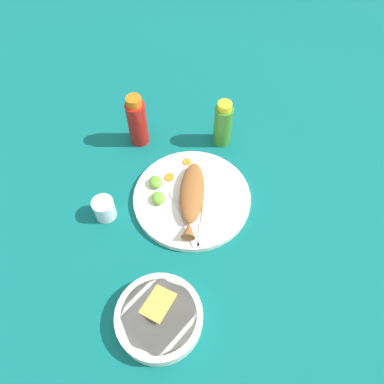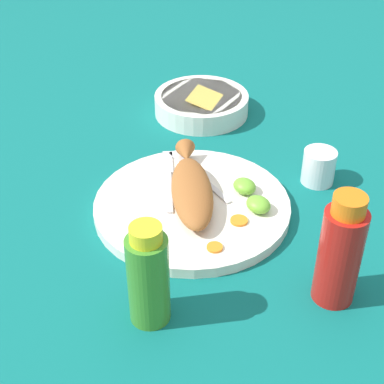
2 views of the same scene
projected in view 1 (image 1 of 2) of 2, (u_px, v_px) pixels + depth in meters
ground_plane at (192, 200)px, 1.05m from camera, size 4.00×4.00×0.00m
main_plate at (192, 198)px, 1.04m from camera, size 0.33×0.33×0.02m
fried_fish at (192, 195)px, 1.01m from camera, size 0.23×0.16×0.04m
fork_near at (203, 220)px, 0.99m from camera, size 0.17×0.11×0.00m
fork_far at (185, 222)px, 0.99m from camera, size 0.19×0.02×0.00m
carrot_slice_near at (187, 162)px, 1.10m from camera, size 0.02×0.02×0.00m
carrot_slice_mid at (169, 177)px, 1.07m from camera, size 0.03×0.03×0.00m
lime_wedge_main at (156, 182)px, 1.05m from camera, size 0.04×0.04×0.02m
lime_wedge_side at (158, 198)px, 1.02m from camera, size 0.04×0.04×0.02m
hot_sauce_bottle_red at (137, 122)px, 1.11m from camera, size 0.06×0.06×0.17m
hot_sauce_bottle_green at (223, 124)px, 1.11m from camera, size 0.06×0.06×0.15m
salt_cup at (105, 209)px, 1.00m from camera, size 0.06×0.06×0.06m
guacamole_bowl at (159, 317)px, 0.84m from camera, size 0.20×0.20×0.06m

